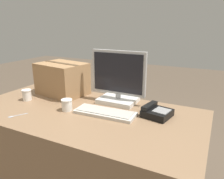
% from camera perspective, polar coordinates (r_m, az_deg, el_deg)
% --- Properties ---
extents(office_desk, '(1.80, 0.90, 0.74)m').
position_cam_1_polar(office_desk, '(1.86, -7.32, -16.16)').
color(office_desk, '#8C6B4C').
rests_on(office_desk, ground_plane).
extents(monitor, '(0.47, 0.24, 0.43)m').
position_cam_1_polar(monitor, '(1.80, 1.62, 1.95)').
color(monitor, white).
rests_on(monitor, office_desk).
extents(keyboard, '(0.46, 0.19, 0.03)m').
position_cam_1_polar(keyboard, '(1.61, -1.85, -6.01)').
color(keyboard, beige).
rests_on(keyboard, office_desk).
extents(desk_phone, '(0.21, 0.21, 0.08)m').
position_cam_1_polar(desk_phone, '(1.60, 11.52, -5.83)').
color(desk_phone, black).
rests_on(desk_phone, office_desk).
extents(paper_cup_left, '(0.08, 0.08, 0.09)m').
position_cam_1_polar(paper_cup_left, '(2.02, -21.35, -1.33)').
color(paper_cup_left, white).
rests_on(paper_cup_left, office_desk).
extents(paper_cup_right, '(0.08, 0.08, 0.09)m').
position_cam_1_polar(paper_cup_right, '(1.70, -11.70, -3.96)').
color(paper_cup_right, white).
rests_on(paper_cup_right, office_desk).
extents(spoon, '(0.08, 0.12, 0.00)m').
position_cam_1_polar(spoon, '(1.73, -24.15, -6.35)').
color(spoon, '#B2B2B7').
rests_on(spoon, office_desk).
extents(cardboard_box, '(0.47, 0.38, 0.29)m').
position_cam_1_polar(cardboard_box, '(2.08, -12.87, 2.75)').
color(cardboard_box, '#9E754C').
rests_on(cardboard_box, office_desk).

